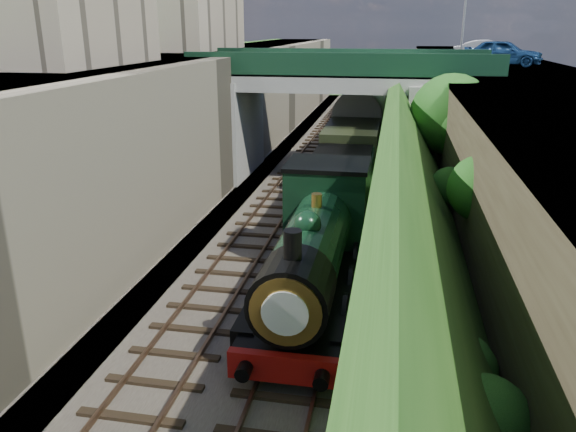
{
  "coord_description": "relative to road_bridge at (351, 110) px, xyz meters",
  "views": [
    {
      "loc": [
        3.36,
        -7.52,
        8.47
      ],
      "look_at": [
        0.0,
        10.25,
        2.36
      ],
      "focal_mm": 35.0,
      "sensor_mm": 36.0,
      "label": 1
    }
  ],
  "objects": [
    {
      "name": "coach_front",
      "position": [
        0.26,
        4.38,
        -2.03
      ],
      "size": [
        2.9,
        18.0,
        3.7
      ],
      "color": "black",
      "rests_on": "trackbed"
    },
    {
      "name": "tender",
      "position": [
        0.26,
        -8.22,
        -2.46
      ],
      "size": [
        2.7,
        6.0,
        3.05
      ],
      "color": "black",
      "rests_on": "trackbed"
    },
    {
      "name": "trackbed",
      "position": [
        -0.94,
        -4.0,
        -3.98
      ],
      "size": [
        10.0,
        90.0,
        0.2
      ],
      "primitive_type": "cube",
      "color": "#473F38",
      "rests_on": "ground"
    },
    {
      "name": "lamppost",
      "position": [
        6.34,
        6.62,
        5.49
      ],
      "size": [
        0.87,
        0.15,
        6.0
      ],
      "color": "gray",
      "rests_on": "street_plateau_right"
    },
    {
      "name": "street_plateau_left",
      "position": [
        -9.94,
        -4.0,
        -0.58
      ],
      "size": [
        6.0,
        90.0,
        7.0
      ],
      "primitive_type": "cube",
      "color": "#262628",
      "rests_on": "ground"
    },
    {
      "name": "track_left",
      "position": [
        -2.94,
        -4.0,
        -3.83
      ],
      "size": [
        2.5,
        90.0,
        0.2
      ],
      "color": "black",
      "rests_on": "trackbed"
    },
    {
      "name": "car_blue",
      "position": [
        8.52,
        4.81,
        2.93
      ],
      "size": [
        4.78,
        3.0,
        1.52
      ],
      "primitive_type": "imported",
      "rotation": [
        0.0,
        0.0,
        1.28
      ],
      "color": "navy",
      "rests_on": "street_plateau_right"
    },
    {
      "name": "road_bridge",
      "position": [
        0.0,
        0.0,
        0.0
      ],
      "size": [
        16.0,
        6.4,
        7.25
      ],
      "color": "gray",
      "rests_on": "ground"
    },
    {
      "name": "locomotive",
      "position": [
        0.26,
        -15.58,
        -2.18
      ],
      "size": [
        3.1,
        10.22,
        3.83
      ],
      "color": "black",
      "rests_on": "trackbed"
    },
    {
      "name": "retaining_wall",
      "position": [
        -6.44,
        -4.0,
        -0.58
      ],
      "size": [
        1.0,
        90.0,
        7.0
      ],
      "primitive_type": "cube",
      "color": "#756B56",
      "rests_on": "ground"
    },
    {
      "name": "embankment_slope",
      "position": [
        4.01,
        -4.42,
        -1.39
      ],
      "size": [
        4.63,
        90.0,
        6.36
      ],
      "color": "#1E4714",
      "rests_on": "ground"
    },
    {
      "name": "tree",
      "position": [
        4.97,
        -5.75,
        0.57
      ],
      "size": [
        3.6,
        3.8,
        6.6
      ],
      "color": "black",
      "rests_on": "ground"
    },
    {
      "name": "building_near",
      "position": [
        -10.44,
        -10.0,
        4.92
      ],
      "size": [
        4.0,
        8.0,
        4.0
      ],
      "primitive_type": "cube",
      "color": "gray",
      "rests_on": "street_plateau_left"
    },
    {
      "name": "coach_middle",
      "position": [
        0.26,
        23.18,
        -2.03
      ],
      "size": [
        2.9,
        18.0,
        3.7
      ],
      "color": "black",
      "rests_on": "trackbed"
    },
    {
      "name": "coach_rear",
      "position": [
        0.26,
        41.98,
        -2.03
      ],
      "size": [
        2.9,
        18.0,
        3.7
      ],
      "color": "black",
      "rests_on": "trackbed"
    },
    {
      "name": "building_far",
      "position": [
        -11.44,
        6.0,
        5.92
      ],
      "size": [
        5.0,
        10.0,
        6.0
      ],
      "primitive_type": "cube",
      "color": "gray",
      "rests_on": "street_plateau_left"
    },
    {
      "name": "car_silver",
      "position": [
        8.12,
        7.62,
        2.88
      ],
      "size": [
        4.51,
        2.22,
        1.42
      ],
      "primitive_type": "imported",
      "rotation": [
        0.0,
        0.0,
        1.4
      ],
      "color": "#A5A5A9",
      "rests_on": "street_plateau_right"
    },
    {
      "name": "street_plateau_right",
      "position": [
        8.56,
        -4.0,
        -0.95
      ],
      "size": [
        8.0,
        90.0,
        6.25
      ],
      "primitive_type": "cube",
      "color": "#262628",
      "rests_on": "ground"
    },
    {
      "name": "track_right",
      "position": [
        0.26,
        -4.0,
        -3.83
      ],
      "size": [
        2.5,
        90.0,
        0.2
      ],
      "color": "black",
      "rests_on": "trackbed"
    }
  ]
}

